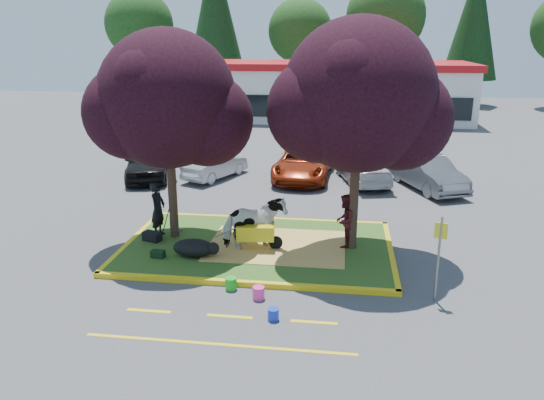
# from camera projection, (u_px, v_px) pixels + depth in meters

# --- Properties ---
(ground) EXTENTS (90.00, 90.00, 0.00)m
(ground) POSITION_uv_depth(u_px,v_px,m) (258.00, 249.00, 16.57)
(ground) COLOR #424244
(ground) RESTS_ON ground
(median_island) EXTENTS (8.00, 5.00, 0.15)m
(median_island) POSITION_uv_depth(u_px,v_px,m) (258.00, 247.00, 16.55)
(median_island) COLOR #294A17
(median_island) RESTS_ON ground
(curb_near) EXTENTS (8.30, 0.16, 0.15)m
(curb_near) POSITION_uv_depth(u_px,v_px,m) (242.00, 283.00, 14.11)
(curb_near) COLOR yellow
(curb_near) RESTS_ON ground
(curb_far) EXTENTS (8.30, 0.16, 0.15)m
(curb_far) POSITION_uv_depth(u_px,v_px,m) (269.00, 220.00, 18.99)
(curb_far) COLOR yellow
(curb_far) RESTS_ON ground
(curb_left) EXTENTS (0.16, 5.30, 0.15)m
(curb_left) POSITION_uv_depth(u_px,v_px,m) (133.00, 240.00, 17.07)
(curb_left) COLOR yellow
(curb_left) RESTS_ON ground
(curb_right) EXTENTS (0.16, 5.30, 0.15)m
(curb_right) POSITION_uv_depth(u_px,v_px,m) (391.00, 254.00, 16.03)
(curb_right) COLOR yellow
(curb_right) RESTS_ON ground
(straw_bedding) EXTENTS (4.20, 3.00, 0.01)m
(straw_bedding) POSITION_uv_depth(u_px,v_px,m) (277.00, 245.00, 16.45)
(straw_bedding) COLOR #DDB25B
(straw_bedding) RESTS_ON median_island
(tree_purple_left) EXTENTS (5.06, 4.20, 6.51)m
(tree_purple_left) POSITION_uv_depth(u_px,v_px,m) (168.00, 106.00, 15.99)
(tree_purple_left) COLOR black
(tree_purple_left) RESTS_ON median_island
(tree_purple_right) EXTENTS (5.30, 4.40, 6.82)m
(tree_purple_right) POSITION_uv_depth(u_px,v_px,m) (359.00, 103.00, 15.01)
(tree_purple_right) COLOR black
(tree_purple_right) RESTS_ON median_island
(fire_lane_stripe_a) EXTENTS (1.10, 0.12, 0.01)m
(fire_lane_stripe_a) POSITION_uv_depth(u_px,v_px,m) (149.00, 311.00, 12.85)
(fire_lane_stripe_a) COLOR yellow
(fire_lane_stripe_a) RESTS_ON ground
(fire_lane_stripe_b) EXTENTS (1.10, 0.12, 0.01)m
(fire_lane_stripe_b) POSITION_uv_depth(u_px,v_px,m) (230.00, 316.00, 12.60)
(fire_lane_stripe_b) COLOR yellow
(fire_lane_stripe_b) RESTS_ON ground
(fire_lane_stripe_c) EXTENTS (1.10, 0.12, 0.01)m
(fire_lane_stripe_c) POSITION_uv_depth(u_px,v_px,m) (314.00, 322.00, 12.34)
(fire_lane_stripe_c) COLOR yellow
(fire_lane_stripe_c) RESTS_ON ground
(fire_lane_long) EXTENTS (6.00, 0.10, 0.01)m
(fire_lane_long) POSITION_uv_depth(u_px,v_px,m) (218.00, 344.00, 11.46)
(fire_lane_long) COLOR yellow
(fire_lane_long) RESTS_ON ground
(retail_building) EXTENTS (20.40, 8.40, 4.40)m
(retail_building) POSITION_uv_depth(u_px,v_px,m) (338.00, 90.00, 42.13)
(retail_building) COLOR silver
(retail_building) RESTS_ON ground
(treeline) EXTENTS (46.58, 7.80, 14.63)m
(treeline) POSITION_uv_depth(u_px,v_px,m) (334.00, 20.00, 49.70)
(treeline) COLOR black
(treeline) RESTS_ON ground
(cow) EXTENTS (2.08, 1.57, 1.60)m
(cow) POSITION_uv_depth(u_px,v_px,m) (254.00, 223.00, 16.05)
(cow) COLOR silver
(cow) RESTS_ON median_island
(calf) EXTENTS (1.41, 1.13, 0.53)m
(calf) POSITION_uv_depth(u_px,v_px,m) (194.00, 248.00, 15.58)
(calf) COLOR black
(calf) RESTS_ON median_island
(handler) EXTENTS (0.49, 0.69, 1.78)m
(handler) POSITION_uv_depth(u_px,v_px,m) (158.00, 209.00, 17.03)
(handler) COLOR black
(handler) RESTS_ON median_island
(visitor_a) EXTENTS (0.86, 0.97, 1.67)m
(visitor_a) POSITION_uv_depth(u_px,v_px,m) (345.00, 221.00, 16.17)
(visitor_a) COLOR #3E1115
(visitor_a) RESTS_ON median_island
(visitor_b) EXTENTS (0.38, 0.68, 1.10)m
(visitor_b) POSITION_uv_depth(u_px,v_px,m) (267.00, 221.00, 17.03)
(visitor_b) COLOR black
(visitor_b) RESTS_ON median_island
(wheelbarrow) EXTENTS (2.05, 0.78, 0.77)m
(wheelbarrow) POSITION_uv_depth(u_px,v_px,m) (256.00, 232.00, 16.13)
(wheelbarrow) COLOR black
(wheelbarrow) RESTS_ON median_island
(gear_bag_dark) EXTENTS (0.65, 0.49, 0.29)m
(gear_bag_dark) POSITION_uv_depth(u_px,v_px,m) (152.00, 236.00, 16.80)
(gear_bag_dark) COLOR black
(gear_bag_dark) RESTS_ON median_island
(gear_bag_green) EXTENTS (0.41, 0.28, 0.21)m
(gear_bag_green) POSITION_uv_depth(u_px,v_px,m) (158.00, 254.00, 15.56)
(gear_bag_green) COLOR black
(gear_bag_green) RESTS_ON median_island
(sign_post) EXTENTS (0.31, 0.11, 2.22)m
(sign_post) POSITION_uv_depth(u_px,v_px,m) (439.00, 250.00, 12.98)
(sign_post) COLOR slate
(sign_post) RESTS_ON ground
(bucket_green) EXTENTS (0.40, 0.40, 0.33)m
(bucket_green) POSITION_uv_depth(u_px,v_px,m) (231.00, 284.00, 13.91)
(bucket_green) COLOR green
(bucket_green) RESTS_ON ground
(bucket_pink) EXTENTS (0.37, 0.37, 0.33)m
(bucket_pink) POSITION_uv_depth(u_px,v_px,m) (259.00, 293.00, 13.40)
(bucket_pink) COLOR #FF389C
(bucket_pink) RESTS_ON ground
(bucket_blue) EXTENTS (0.33, 0.33, 0.28)m
(bucket_blue) POSITION_uv_depth(u_px,v_px,m) (273.00, 314.00, 12.42)
(bucket_blue) COLOR #1935CE
(bucket_blue) RESTS_ON ground
(car_black) EXTENTS (3.18, 4.95, 1.57)m
(car_black) POSITION_uv_depth(u_px,v_px,m) (147.00, 161.00, 24.67)
(car_black) COLOR black
(car_black) RESTS_ON ground
(car_silver) EXTENTS (2.62, 3.86, 1.20)m
(car_silver) POSITION_uv_depth(u_px,v_px,m) (215.00, 165.00, 24.71)
(car_silver) COLOR #AEB2B6
(car_silver) RESTS_ON ground
(car_red) EXTENTS (2.73, 5.39, 1.46)m
(car_red) POSITION_uv_depth(u_px,v_px,m) (304.00, 163.00, 24.62)
(car_red) COLOR maroon
(car_red) RESTS_ON ground
(car_white) EXTENTS (2.79, 4.72, 1.28)m
(car_white) POSITION_uv_depth(u_px,v_px,m) (363.00, 168.00, 23.96)
(car_white) COLOR silver
(car_white) RESTS_ON ground
(car_grey) EXTENTS (3.11, 4.69, 1.46)m
(car_grey) POSITION_uv_depth(u_px,v_px,m) (428.00, 173.00, 22.87)
(car_grey) COLOR #595C61
(car_grey) RESTS_ON ground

